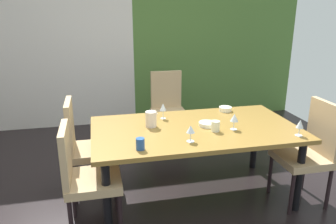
{
  "coord_description": "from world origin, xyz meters",
  "views": [
    {
      "loc": [
        -0.5,
        -2.51,
        1.81
      ],
      "look_at": [
        0.15,
        0.4,
        0.85
      ],
      "focal_mm": 35.0,
      "sensor_mm": 36.0,
      "label": 1
    }
  ],
  "objects": [
    {
      "name": "wine_glass_north",
      "position": [
        1.2,
        -0.16,
        0.84
      ],
      "size": [
        0.07,
        0.07,
        0.15
      ],
      "color": "silver",
      "rests_on": "dining_table"
    },
    {
      "name": "serving_bowl_center",
      "position": [
        0.85,
        0.65,
        0.76
      ],
      "size": [
        0.14,
        0.14,
        0.05
      ],
      "primitive_type": "cylinder",
      "color": "white",
      "rests_on": "dining_table"
    },
    {
      "name": "garden_window_panel",
      "position": [
        1.48,
        2.66,
        1.35
      ],
      "size": [
        2.75,
        0.1,
        2.7
      ],
      "primitive_type": "cube",
      "color": "#4F7635",
      "rests_on": "ground_plane"
    },
    {
      "name": "chair_head_far",
      "position": [
        0.42,
        1.6,
        0.54
      ],
      "size": [
        0.44,
        0.45,
        0.99
      ],
      "rotation": [
        0.0,
        0.0,
        3.14
      ],
      "color": "tan",
      "rests_on": "ground_plane"
    },
    {
      "name": "ground_plane",
      "position": [
        0.0,
        0.0,
        -0.01
      ],
      "size": [
        5.71,
        5.43,
        0.02
      ],
      "primitive_type": "cube",
      "color": "black"
    },
    {
      "name": "serving_bowl_right",
      "position": [
        0.5,
        0.25,
        0.75
      ],
      "size": [
        0.16,
        0.16,
        0.04
      ],
      "primitive_type": "cylinder",
      "color": "silver",
      "rests_on": "dining_table"
    },
    {
      "name": "chair_left_far",
      "position": [
        -0.66,
        0.54,
        0.54
      ],
      "size": [
        0.44,
        0.44,
        0.97
      ],
      "rotation": [
        0.0,
        0.0,
        -1.57
      ],
      "color": "tan",
      "rests_on": "ground_plane"
    },
    {
      "name": "chair_right_near",
      "position": [
        1.42,
        -0.06,
        0.54
      ],
      "size": [
        0.44,
        0.44,
        0.99
      ],
      "rotation": [
        0.0,
        0.0,
        1.57
      ],
      "color": "tan",
      "rests_on": "ground_plane"
    },
    {
      "name": "chair_left_near",
      "position": [
        -0.65,
        -0.06,
        0.53
      ],
      "size": [
        0.44,
        0.44,
        0.94
      ],
      "rotation": [
        0.0,
        0.0,
        -1.57
      ],
      "color": "tan",
      "rests_on": "ground_plane"
    },
    {
      "name": "cup_near_window",
      "position": [
        0.53,
        0.11,
        0.78
      ],
      "size": [
        0.08,
        0.08,
        0.1
      ],
      "primitive_type": "cylinder",
      "color": "white",
      "rests_on": "dining_table"
    },
    {
      "name": "dining_table",
      "position": [
        0.38,
        0.24,
        0.66
      ],
      "size": [
        1.92,
        1.07,
        0.73
      ],
      "color": "olive",
      "rests_on": "ground_plane"
    },
    {
      "name": "wine_glass_corner",
      "position": [
        0.71,
        0.11,
        0.84
      ],
      "size": [
        0.07,
        0.07,
        0.15
      ],
      "color": "silver",
      "rests_on": "dining_table"
    },
    {
      "name": "wine_glass_south",
      "position": [
        0.14,
        0.55,
        0.85
      ],
      "size": [
        0.06,
        0.06,
        0.16
      ],
      "color": "silver",
      "rests_on": "dining_table"
    },
    {
      "name": "pitcher_west",
      "position": [
        -0.02,
        0.35,
        0.81
      ],
      "size": [
        0.12,
        0.1,
        0.15
      ],
      "color": "silver",
      "rests_on": "dining_table"
    },
    {
      "name": "wine_glass_left",
      "position": [
        0.24,
        -0.08,
        0.84
      ],
      "size": [
        0.07,
        0.07,
        0.14
      ],
      "color": "silver",
      "rests_on": "dining_table"
    },
    {
      "name": "cup_east",
      "position": [
        -0.19,
        -0.14,
        0.78
      ],
      "size": [
        0.07,
        0.07,
        0.09
      ],
      "primitive_type": "cylinder",
      "color": "#234C96",
      "rests_on": "dining_table"
    },
    {
      "name": "back_panel_interior",
      "position": [
        -1.38,
        2.66,
        1.35
      ],
      "size": [
        2.95,
        0.1,
        2.7
      ],
      "primitive_type": "cube",
      "color": "silver",
      "rests_on": "ground_plane"
    }
  ]
}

